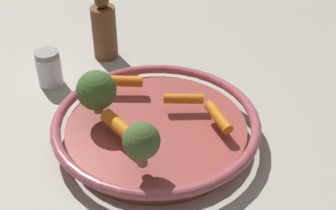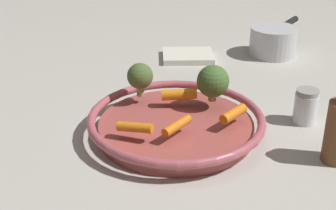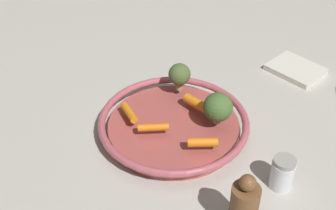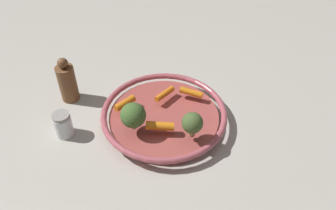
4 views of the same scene
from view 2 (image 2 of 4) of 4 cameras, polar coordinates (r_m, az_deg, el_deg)
name	(u,v)px [view 2 (image 2 of 4)]	position (r m, az deg, el deg)	size (l,w,h in m)	color
ground_plane	(176,134)	(0.86, 0.95, -3.50)	(2.39, 2.39, 0.00)	#B7B2A8
serving_bowl	(176,124)	(0.85, 0.96, -2.24)	(0.31, 0.31, 0.04)	#A84C47
baby_carrot_left	(179,94)	(0.89, 1.35, 1.28)	(0.02, 0.02, 0.07)	orange
baby_carrot_back	(135,127)	(0.78, -3.96, -2.67)	(0.02, 0.02, 0.06)	orange
baby_carrot_center	(177,126)	(0.79, 1.06, -2.46)	(0.02, 0.02, 0.06)	orange
baby_carrot_right	(233,114)	(0.83, 7.78, -1.04)	(0.02, 0.02, 0.06)	orange
broccoli_floret_small	(213,81)	(0.88, 5.37, 2.81)	(0.06, 0.06, 0.07)	tan
broccoli_floret_mid	(140,77)	(0.90, -3.34, 3.40)	(0.05, 0.05, 0.06)	tan
salt_shaker	(305,106)	(0.92, 15.98, -0.07)	(0.04, 0.04, 0.07)	silver
saucepan	(273,41)	(1.25, 12.42, 7.46)	(0.16, 0.17, 0.07)	silver
dish_towel	(188,56)	(1.21, 2.38, 5.86)	(0.10, 0.13, 0.01)	silver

